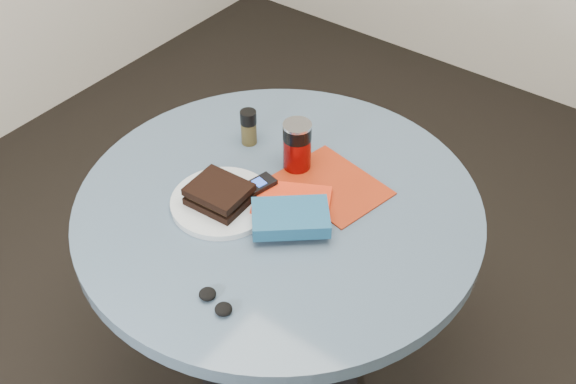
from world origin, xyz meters
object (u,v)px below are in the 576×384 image
Objects in this scene: plate at (222,202)px; novel at (291,218)px; sandwich at (219,194)px; pepper_grinder at (249,127)px; red_book at (292,201)px; mp3_player at (259,184)px; headphones at (215,302)px; table at (279,249)px; soda_can at (297,146)px; magazine at (333,185)px.

novel is (0.18, 0.03, 0.03)m from plate.
sandwich is 0.80× the size of novel.
red_book is at bearing -28.70° from pepper_grinder.
mp3_player reaches higher than headphones.
soda_can is at bearing 107.93° from table.
table is 7.32× the size of soda_can.
plate is 0.31m from headphones.
sandwich reaches higher than red_book.
red_book is 0.09m from novel.
headphones is at bearing -74.92° from table.
novel is (0.05, -0.07, 0.03)m from red_book.
mp3_player is (-0.09, -0.01, 0.01)m from red_book.
plate is at bearing 90.03° from sandwich.
mp3_player reaches higher than red_book.
mp3_player is at bearing 114.03° from headphones.
plate is 2.57× the size of headphones.
plate is at bearing -65.59° from pepper_grinder.
sandwich is 0.55× the size of magazine.
pepper_grinder is 0.56× the size of novel.
headphones reaches higher than plate.
plate is at bearing 128.20° from headphones.
magazine is at bearing 52.15° from novel.
pepper_grinder is (-0.11, 0.23, 0.04)m from plate.
table is at bearing 171.83° from red_book.
sandwich reaches higher than magazine.
plate is 0.28m from magazine.
plate is 1.41× the size of novel.
magazine reaches higher than table.
plate is 1.36× the size of red_book.
table is 10.20× the size of headphones.
table is 0.22m from magazine.
soda_can is (0.06, 0.22, 0.06)m from plate.
mp3_player is (-0.14, 0.06, -0.01)m from novel.
sandwich is 0.18m from red_book.
table is 11.17× the size of mp3_player.
magazine is at bearing 43.50° from red_book.
headphones is (0.01, -0.28, -0.03)m from novel.
magazine is (0.07, 0.13, 0.17)m from table.
mp3_player is 0.91× the size of headphones.
soda_can is 1.39× the size of headphones.
plate is at bearing 149.33° from novel.
magazine is 0.19m from novel.
red_book is (0.03, 0.01, 0.18)m from table.
soda_can is 0.13m from magazine.
novel reaches higher than plate.
novel is 0.15m from mp3_player.
novel reaches higher than magazine.
table is at bearing 40.35° from plate.
soda_can is at bearing -171.00° from magazine.
mp3_player is at bearing 117.18° from novel.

